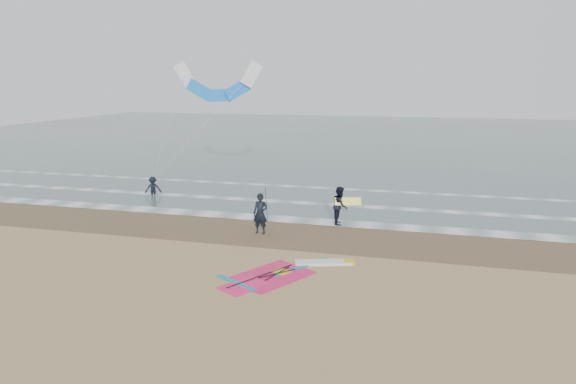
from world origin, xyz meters
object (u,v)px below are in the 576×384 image
(person_walking, at_px, (340,206))
(person_wading, at_px, (153,183))
(surf_kite, at_px, (218,85))
(windsurf_rig, at_px, (287,272))
(person_standing, at_px, (260,214))

(person_walking, relative_size, person_wading, 1.25)
(surf_kite, bearing_deg, person_wading, -130.17)
(person_walking, height_order, surf_kite, surf_kite)
(person_wading, height_order, surf_kite, surf_kite)
(person_walking, bearing_deg, windsurf_rig, 165.65)
(windsurf_rig, distance_m, person_walking, 7.27)
(person_walking, bearing_deg, person_wading, 66.43)
(windsurf_rig, relative_size, surf_kite, 0.65)
(windsurf_rig, xyz_separation_m, person_wading, (-11.53, 10.71, 0.74))
(person_wading, bearing_deg, person_standing, -62.05)
(windsurf_rig, height_order, person_wading, person_wading)
(windsurf_rig, xyz_separation_m, person_walking, (0.85, 7.16, 0.93))
(person_walking, relative_size, surf_kite, 0.26)
(person_walking, distance_m, person_wading, 12.88)
(person_standing, xyz_separation_m, person_wading, (-9.02, 6.08, -0.19))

